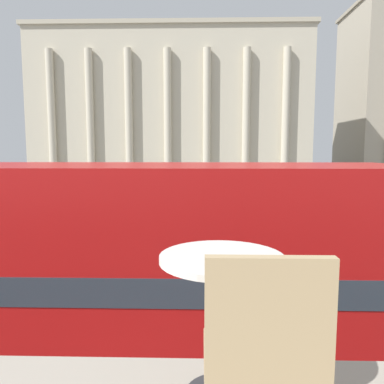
{
  "coord_description": "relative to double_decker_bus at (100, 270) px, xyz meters",
  "views": [
    {
      "loc": [
        0.92,
        -2.09,
        4.5
      ],
      "look_at": [
        0.44,
        15.91,
        2.44
      ],
      "focal_mm": 35.0,
      "sensor_mm": 36.0,
      "label": 1
    }
  ],
  "objects": [
    {
      "name": "pedestrian_white",
      "position": [
        4.51,
        26.43,
        -1.32
      ],
      "size": [
        0.32,
        0.32,
        1.79
      ],
      "rotation": [
        0.0,
        0.0,
        2.99
      ],
      "color": "#282B33",
      "rests_on": "ground_plane"
    },
    {
      "name": "plaza_building_left",
      "position": [
        -2.24,
        45.33,
        7.42
      ],
      "size": [
        35.31,
        14.26,
        19.56
      ],
      "color": "beige",
      "rests_on": "ground_plane"
    },
    {
      "name": "double_decker_bus",
      "position": [
        0.0,
        0.0,
        0.0
      ],
      "size": [
        10.59,
        2.74,
        4.23
      ],
      "rotation": [
        0.0,
        0.0,
        0.07
      ],
      "color": "black",
      "rests_on": "ground_plane"
    },
    {
      "name": "pedestrian_red",
      "position": [
        3.77,
        19.97,
        -1.3
      ],
      "size": [
        0.32,
        0.32,
        1.82
      ],
      "rotation": [
        0.0,
        0.0,
        3.48
      ],
      "color": "#282B33",
      "rests_on": "ground_plane"
    },
    {
      "name": "cafe_dining_table",
      "position": [
        1.92,
        -4.7,
        1.44
      ],
      "size": [
        0.6,
        0.6,
        0.73
      ],
      "color": "#2D2D30",
      "rests_on": "cafe_floor_slab"
    },
    {
      "name": "cafe_chair_0",
      "position": [
        2.03,
        -5.22,
        1.42
      ],
      "size": [
        0.4,
        0.4,
        0.91
      ],
      "rotation": [
        0.0,
        0.0,
        -0.1
      ],
      "color": "tan",
      "rests_on": "cafe_floor_slab"
    },
    {
      "name": "traffic_light_mid",
      "position": [
        -2.81,
        11.68,
        0.05
      ],
      "size": [
        0.42,
        0.24,
        3.68
      ],
      "color": "black",
      "rests_on": "ground_plane"
    },
    {
      "name": "car_navy",
      "position": [
        6.88,
        14.31,
        -1.66
      ],
      "size": [
        4.2,
        1.93,
        1.35
      ],
      "rotation": [
        0.0,
        0.0,
        1.87
      ],
      "color": "black",
      "rests_on": "ground_plane"
    },
    {
      "name": "traffic_light_near",
      "position": [
        -3.36,
        5.24,
        0.17
      ],
      "size": [
        0.42,
        0.24,
        3.88
      ],
      "color": "black",
      "rests_on": "ground_plane"
    }
  ]
}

